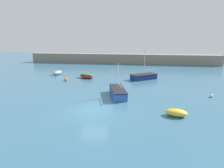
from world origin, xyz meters
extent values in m
cube|color=#38667F|center=(0.00, 0.00, -0.10)|extent=(120.00, 120.00, 0.20)
cube|color=gray|center=(0.00, 31.67, 1.27)|extent=(49.72, 2.93, 2.54)
ellipsoid|color=yellow|center=(7.63, -0.21, 0.32)|extent=(2.01, 1.32, 0.64)
cube|color=navy|center=(5.21, 13.77, 0.38)|extent=(4.56, 3.82, 0.77)
cube|color=black|center=(5.21, 13.77, 0.83)|extent=(4.65, 3.89, 0.12)
cylinder|color=silver|center=(5.21, 13.77, 3.17)|extent=(0.08, 0.08, 4.81)
cylinder|color=silver|center=(6.23, 14.45, 1.58)|extent=(2.09, 1.41, 0.07)
ellipsoid|color=red|center=(-4.52, 13.29, 0.29)|extent=(3.18, 2.35, 0.58)
ellipsoid|color=#337238|center=(-4.52, 13.29, 0.63)|extent=(2.86, 2.11, 0.24)
ellipsoid|color=gray|center=(-10.76, 15.33, 0.38)|extent=(1.48, 2.48, 0.77)
cube|color=#2D56B7|center=(1.86, 4.50, 0.43)|extent=(2.57, 4.44, 0.85)
cube|color=black|center=(1.86, 4.50, 0.91)|extent=(2.62, 4.53, 0.12)
cylinder|color=silver|center=(1.86, 4.50, 2.46)|extent=(0.08, 0.08, 3.22)
cylinder|color=silver|center=(2.18, 3.40, 1.72)|extent=(0.70, 2.23, 0.07)
sphere|color=white|center=(12.80, 5.65, 0.19)|extent=(0.38, 0.38, 0.38)
sphere|color=orange|center=(-7.25, 10.79, 0.24)|extent=(0.48, 0.48, 0.48)
camera|label=1|loc=(3.95, -15.23, 6.81)|focal=28.00mm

